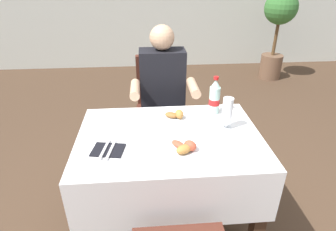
{
  "coord_description": "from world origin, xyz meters",
  "views": [
    {
      "loc": [
        -0.23,
        -1.23,
        1.64
      ],
      "look_at": [
        -0.11,
        0.28,
        0.83
      ],
      "focal_mm": 29.98,
      "sensor_mm": 36.0,
      "label": 1
    }
  ],
  "objects": [
    {
      "name": "main_dining_table",
      "position": [
        -0.11,
        0.18,
        0.57
      ],
      "size": [
        1.09,
        0.77,
        0.75
      ],
      "color": "white",
      "rests_on": "ground"
    },
    {
      "name": "chair_far_diner_seat",
      "position": [
        -0.11,
        0.95,
        0.55
      ],
      "size": [
        0.44,
        0.5,
        0.97
      ],
      "color": "#4C2319",
      "rests_on": "ground"
    },
    {
      "name": "seated_diner_far",
      "position": [
        -0.1,
        0.85,
        0.71
      ],
      "size": [
        0.5,
        0.46,
        1.26
      ],
      "color": "#282D42",
      "rests_on": "ground"
    },
    {
      "name": "plate_near_camera",
      "position": [
        -0.05,
        -0.01,
        0.77
      ],
      "size": [
        0.25,
        0.25,
        0.07
      ],
      "color": "white",
      "rests_on": "main_dining_table"
    },
    {
      "name": "plate_far_diner",
      "position": [
        -0.06,
        0.38,
        0.77
      ],
      "size": [
        0.24,
        0.24,
        0.07
      ],
      "color": "white",
      "rests_on": "main_dining_table"
    },
    {
      "name": "beer_glass_left",
      "position": [
        0.25,
        0.24,
        0.85
      ],
      "size": [
        0.07,
        0.07,
        0.2
      ],
      "color": "white",
      "rests_on": "main_dining_table"
    },
    {
      "name": "cola_bottle_primary",
      "position": [
        0.22,
        0.44,
        0.87
      ],
      "size": [
        0.07,
        0.07,
        0.26
      ],
      "color": "silver",
      "rests_on": "main_dining_table"
    },
    {
      "name": "napkin_cutlery_set",
      "position": [
        -0.45,
        0.05,
        0.76
      ],
      "size": [
        0.19,
        0.2,
        0.01
      ],
      "color": "black",
      "rests_on": "main_dining_table"
    },
    {
      "name": "potted_plant_corner",
      "position": [
        1.8,
        3.03,
        0.85
      ],
      "size": [
        0.49,
        0.49,
        1.34
      ],
      "color": "brown",
      "rests_on": "ground"
    }
  ]
}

